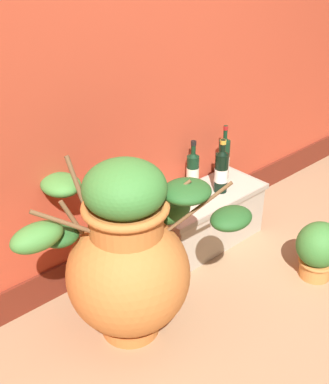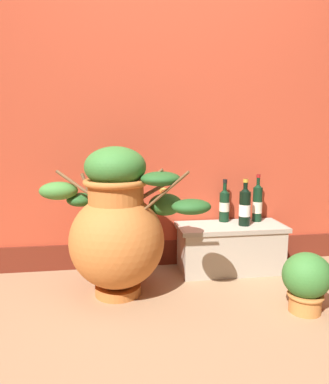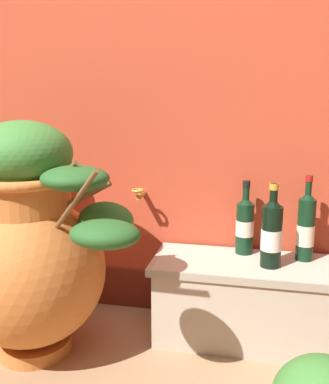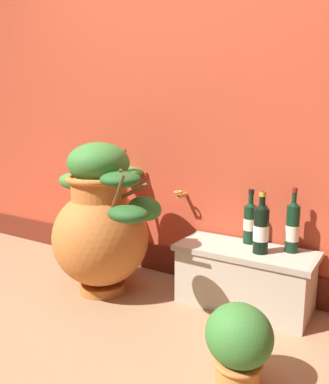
{
  "view_description": "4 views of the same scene",
  "coord_description": "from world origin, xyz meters",
  "px_view_note": "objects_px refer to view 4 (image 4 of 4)",
  "views": [
    {
      "loc": [
        -1.41,
        -0.76,
        1.74
      ],
      "look_at": [
        0.01,
        0.81,
        0.55
      ],
      "focal_mm": 46.07,
      "sensor_mm": 36.0,
      "label": 1
    },
    {
      "loc": [
        -0.37,
        -1.41,
        0.97
      ],
      "look_at": [
        -0.06,
        0.74,
        0.6
      ],
      "focal_mm": 33.43,
      "sensor_mm": 36.0,
      "label": 2
    },
    {
      "loc": [
        0.46,
        -0.74,
        0.96
      ],
      "look_at": [
        0.12,
        0.84,
        0.62
      ],
      "focal_mm": 40.8,
      "sensor_mm": 36.0,
      "label": 3
    },
    {
      "loc": [
        1.12,
        -1.02,
        1.02
      ],
      "look_at": [
        0.02,
        0.77,
        0.62
      ],
      "focal_mm": 36.48,
      "sensor_mm": 36.0,
      "label": 4
    }
  ],
  "objects_px": {
    "wine_bottle_left": "(292,226)",
    "terracotta_urn": "(102,222)",
    "wine_bottle_middle": "(250,221)",
    "wine_bottle_right": "(261,227)",
    "potted_shrub": "(239,342)"
  },
  "relations": [
    {
      "from": "wine_bottle_right",
      "to": "potted_shrub",
      "type": "relative_size",
      "value": 0.98
    },
    {
      "from": "wine_bottle_right",
      "to": "potted_shrub",
      "type": "bearing_deg",
      "value": -78.29
    },
    {
      "from": "terracotta_urn",
      "to": "wine_bottle_left",
      "type": "distance_m",
      "value": 1.06
    },
    {
      "from": "wine_bottle_left",
      "to": "wine_bottle_right",
      "type": "relative_size",
      "value": 1.06
    },
    {
      "from": "terracotta_urn",
      "to": "wine_bottle_left",
      "type": "xyz_separation_m",
      "value": [
        1.01,
        0.34,
        0.04
      ]
    },
    {
      "from": "wine_bottle_left",
      "to": "wine_bottle_right",
      "type": "xyz_separation_m",
      "value": [
        -0.13,
        -0.1,
        -0.0
      ]
    },
    {
      "from": "wine_bottle_middle",
      "to": "potted_shrub",
      "type": "height_order",
      "value": "wine_bottle_middle"
    },
    {
      "from": "wine_bottle_left",
      "to": "wine_bottle_middle",
      "type": "xyz_separation_m",
      "value": [
        -0.24,
        0.03,
        -0.01
      ]
    },
    {
      "from": "potted_shrub",
      "to": "terracotta_urn",
      "type": "bearing_deg",
      "value": 159.5
    },
    {
      "from": "wine_bottle_left",
      "to": "wine_bottle_right",
      "type": "distance_m",
      "value": 0.17
    },
    {
      "from": "potted_shrub",
      "to": "wine_bottle_right",
      "type": "bearing_deg",
      "value": 101.71
    },
    {
      "from": "terracotta_urn",
      "to": "wine_bottle_middle",
      "type": "relative_size",
      "value": 3.11
    },
    {
      "from": "wine_bottle_left",
      "to": "potted_shrub",
      "type": "bearing_deg",
      "value": -90.56
    },
    {
      "from": "wine_bottle_middle",
      "to": "potted_shrub",
      "type": "xyz_separation_m",
      "value": [
        0.23,
        -0.74,
        -0.28
      ]
    },
    {
      "from": "wine_bottle_left",
      "to": "terracotta_urn",
      "type": "bearing_deg",
      "value": -161.45
    }
  ]
}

